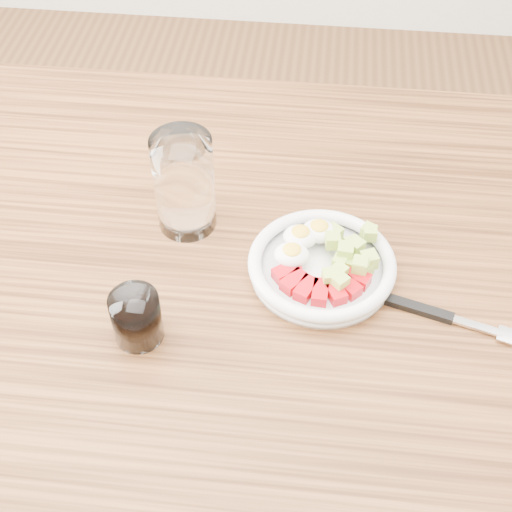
% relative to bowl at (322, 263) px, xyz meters
% --- Properties ---
extents(dining_table, '(1.50, 0.90, 0.77)m').
position_rel_bowl_xyz_m(dining_table, '(-0.08, -0.02, -0.12)').
color(dining_table, brown).
rests_on(dining_table, ground).
extents(bowl, '(0.19, 0.19, 0.04)m').
position_rel_bowl_xyz_m(bowl, '(0.00, 0.00, 0.00)').
color(bowl, white).
rests_on(bowl, dining_table).
extents(fork, '(0.21, 0.07, 0.01)m').
position_rel_bowl_xyz_m(fork, '(0.14, -0.06, -0.01)').
color(fork, black).
rests_on(fork, dining_table).
extents(water_glass, '(0.08, 0.08, 0.14)m').
position_rel_bowl_xyz_m(water_glass, '(-0.19, 0.07, 0.05)').
color(water_glass, white).
rests_on(water_glass, dining_table).
extents(coffee_glass, '(0.06, 0.06, 0.07)m').
position_rel_bowl_xyz_m(coffee_glass, '(-0.22, -0.13, 0.02)').
color(coffee_glass, white).
rests_on(coffee_glass, dining_table).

